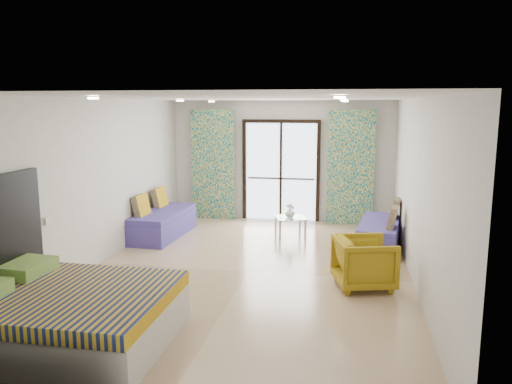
% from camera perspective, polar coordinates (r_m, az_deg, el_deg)
% --- Properties ---
extents(floor, '(5.00, 7.50, 0.01)m').
position_cam_1_polar(floor, '(7.97, -0.92, -9.08)').
color(floor, '#A0815F').
rests_on(floor, ground).
extents(ceiling, '(5.00, 7.50, 0.01)m').
position_cam_1_polar(ceiling, '(7.54, -0.98, 10.72)').
color(ceiling, silver).
rests_on(ceiling, ground).
extents(wall_back, '(5.00, 0.01, 2.70)m').
position_cam_1_polar(wall_back, '(11.30, 2.89, 3.57)').
color(wall_back, silver).
rests_on(wall_back, ground).
extents(wall_front, '(5.00, 0.01, 2.70)m').
position_cam_1_polar(wall_front, '(4.13, -11.59, -7.80)').
color(wall_front, silver).
rests_on(wall_front, ground).
extents(wall_left, '(0.01, 7.50, 2.70)m').
position_cam_1_polar(wall_left, '(8.50, -17.70, 1.03)').
color(wall_left, silver).
rests_on(wall_left, ground).
extents(wall_right, '(0.01, 7.50, 2.70)m').
position_cam_1_polar(wall_right, '(7.55, 17.99, -0.05)').
color(wall_right, silver).
rests_on(wall_right, ground).
extents(balcony_door, '(1.76, 0.08, 2.28)m').
position_cam_1_polar(balcony_door, '(11.28, 2.87, 3.09)').
color(balcony_door, black).
rests_on(balcony_door, floor).
extents(balcony_rail, '(1.52, 0.03, 0.04)m').
position_cam_1_polar(balcony_rail, '(11.33, 2.86, 1.55)').
color(balcony_rail, '#595451').
rests_on(balcony_rail, balcony_door).
extents(curtain_left, '(1.00, 0.10, 2.50)m').
position_cam_1_polar(curtain_left, '(11.45, -4.95, 3.13)').
color(curtain_left, silver).
rests_on(curtain_left, floor).
extents(curtain_right, '(1.00, 0.10, 2.50)m').
position_cam_1_polar(curtain_right, '(11.03, 10.77, 2.74)').
color(curtain_right, silver).
rests_on(curtain_right, floor).
extents(downlight_a, '(0.12, 0.12, 0.02)m').
position_cam_1_polar(downlight_a, '(6.12, -18.10, 10.16)').
color(downlight_a, '#FFE0B2').
rests_on(downlight_a, ceiling).
extents(downlight_b, '(0.12, 0.12, 0.02)m').
position_cam_1_polar(downlight_b, '(5.38, 9.56, 10.61)').
color(downlight_b, '#FFE0B2').
rests_on(downlight_b, ceiling).
extents(downlight_c, '(0.12, 0.12, 0.02)m').
position_cam_1_polar(downlight_c, '(8.88, -8.67, 10.29)').
color(downlight_c, '#FFE0B2').
rests_on(downlight_c, ceiling).
extents(downlight_d, '(0.12, 0.12, 0.02)m').
position_cam_1_polar(downlight_d, '(8.38, 10.02, 10.29)').
color(downlight_d, '#FFE0B2').
rests_on(downlight_d, ceiling).
extents(downlight_e, '(0.12, 0.12, 0.02)m').
position_cam_1_polar(downlight_e, '(10.78, -5.11, 10.27)').
color(downlight_e, '#FFE0B2').
rests_on(downlight_e, ceiling).
extents(downlight_f, '(0.12, 0.12, 0.02)m').
position_cam_1_polar(downlight_f, '(10.38, 10.18, 10.18)').
color(downlight_f, '#FFE0B2').
rests_on(downlight_f, ceiling).
extents(switch_plate, '(0.02, 0.10, 0.10)m').
position_cam_1_polar(switch_plate, '(7.31, -22.74, -3.05)').
color(switch_plate, silver).
rests_on(switch_plate, wall_left).
extents(bed, '(2.19, 1.79, 0.75)m').
position_cam_1_polar(bed, '(6.01, -20.83, -13.03)').
color(bed, silver).
rests_on(bed, floor).
extents(daybed_left, '(0.80, 1.88, 0.92)m').
position_cam_1_polar(daybed_left, '(10.15, -10.63, -3.41)').
color(daybed_left, '#483E95').
rests_on(daybed_left, floor).
extents(daybed_right, '(0.90, 1.82, 0.86)m').
position_cam_1_polar(daybed_right, '(9.48, 13.99, -4.58)').
color(daybed_right, '#483E95').
rests_on(daybed_right, floor).
extents(coffee_table, '(0.73, 0.73, 0.67)m').
position_cam_1_polar(coffee_table, '(10.01, 3.94, -3.12)').
color(coffee_table, silver).
rests_on(coffee_table, floor).
extents(vase, '(0.25, 0.25, 0.20)m').
position_cam_1_polar(vase, '(9.97, 3.89, -2.34)').
color(vase, white).
rests_on(vase, coffee_table).
extents(armchair, '(0.91, 0.95, 0.81)m').
position_cam_1_polar(armchair, '(7.37, 12.28, -7.62)').
color(armchair, '#9F8014').
rests_on(armchair, floor).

